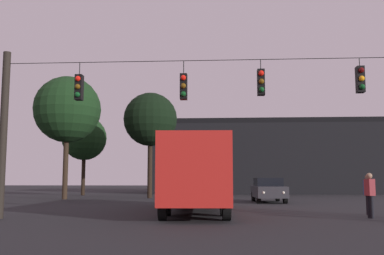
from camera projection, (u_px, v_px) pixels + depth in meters
name	position (u px, v px, depth m)	size (l,w,h in m)	color
ground_plane	(220.00, 202.00, 28.65)	(168.00, 168.00, 0.00)	black
overhead_signal_span	(220.00, 117.00, 16.22)	(16.36, 0.44, 6.22)	black
city_bus	(196.00, 169.00, 19.89)	(2.97, 11.09, 3.00)	#B21E19
car_near_right	(268.00, 190.00, 28.22)	(1.95, 4.39, 1.52)	#2D2D33
pedestrian_crossing_left	(370.00, 193.00, 16.55)	(0.32, 0.41, 1.66)	black
pedestrian_crossing_center	(369.00, 192.00, 18.12)	(0.33, 0.41, 1.61)	black
corner_building	(263.00, 159.00, 50.12)	(22.90, 13.52, 7.46)	black
tree_left_silhouette	(67.00, 110.00, 33.24)	(4.92, 4.92, 9.04)	#2D2116
tree_behind_building	(150.00, 120.00, 35.28)	(4.20, 4.20, 8.23)	black
tree_right_far	(84.00, 138.00, 41.35)	(4.06, 4.06, 7.25)	black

